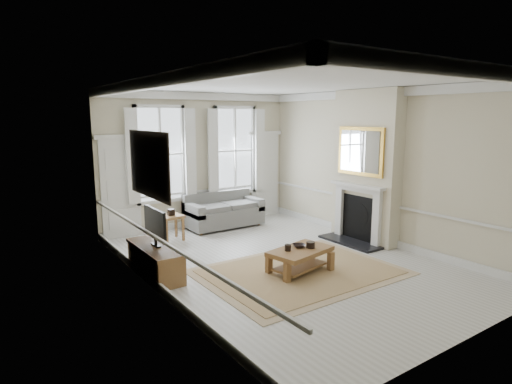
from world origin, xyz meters
TOP-DOWN VIEW (x-y plane):
  - floor at (0.00, 0.00)m, footprint 7.20×7.20m
  - ceiling at (0.00, 0.00)m, footprint 7.20×7.20m
  - back_wall at (0.00, 3.60)m, footprint 5.20×0.00m
  - left_wall at (-2.60, 0.00)m, footprint 0.00×7.20m
  - right_wall at (2.60, 0.00)m, footprint 0.00×7.20m
  - window_left at (-1.05, 3.55)m, footprint 1.26×0.20m
  - window_right at (1.05, 3.55)m, footprint 1.26×0.20m
  - door_left at (-2.05, 3.56)m, footprint 0.90×0.08m
  - door_right at (2.05, 3.56)m, footprint 0.90×0.08m
  - painting at (-2.56, 0.30)m, footprint 0.05×1.66m
  - chimney_breast at (2.43, 0.20)m, footprint 0.35×1.70m
  - hearth at (2.00, 0.20)m, footprint 0.55×1.50m
  - fireplace at (2.20, 0.20)m, footprint 0.21×1.45m
  - mirror at (2.21, 0.20)m, footprint 0.06×1.26m
  - sofa at (0.40, 3.11)m, footprint 1.93×0.94m
  - side_table at (-1.20, 2.70)m, footprint 0.53×0.53m
  - rug at (-0.12, -0.57)m, footprint 3.50×2.60m
  - coffee_table at (-0.12, -0.57)m, footprint 1.30×0.92m
  - ceramic_pot_a at (-0.37, -0.52)m, footprint 0.11×0.11m
  - ceramic_pot_b at (0.08, -0.62)m, footprint 0.16×0.16m
  - bowl at (-0.07, -0.47)m, footprint 0.29×0.29m
  - tv_stand at (-2.34, 0.77)m, footprint 0.49×1.52m
  - tv at (-2.32, 0.77)m, footprint 0.08×0.90m

SIDE VIEW (x-z plane):
  - floor at x=0.00m, z-range 0.00..0.00m
  - rug at x=-0.12m, z-range 0.00..0.02m
  - hearth at x=2.00m, z-range 0.00..0.05m
  - tv_stand at x=-2.34m, z-range 0.00..0.54m
  - coffee_table at x=-0.12m, z-range 0.14..0.58m
  - sofa at x=0.40m, z-range -0.07..0.80m
  - bowl at x=-0.07m, z-range 0.44..0.50m
  - side_table at x=-1.20m, z-range 0.18..0.77m
  - ceramic_pot_b at x=0.08m, z-range 0.44..0.56m
  - ceramic_pot_a at x=-0.37m, z-range 0.44..0.56m
  - fireplace at x=2.20m, z-range 0.07..1.40m
  - tv at x=-2.32m, z-range 0.60..1.28m
  - door_left at x=-2.05m, z-range 0.00..2.30m
  - door_right at x=2.05m, z-range 0.00..2.30m
  - back_wall at x=0.00m, z-range -0.90..4.30m
  - left_wall at x=-2.60m, z-range -1.90..5.30m
  - right_wall at x=2.60m, z-range -1.90..5.30m
  - chimney_breast at x=2.43m, z-range 0.01..3.39m
  - window_left at x=-1.05m, z-range 0.80..3.00m
  - window_right at x=1.05m, z-range 0.80..3.00m
  - painting at x=-2.56m, z-range 1.52..2.58m
  - mirror at x=2.21m, z-range 1.52..2.58m
  - ceiling at x=0.00m, z-range 3.40..3.40m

